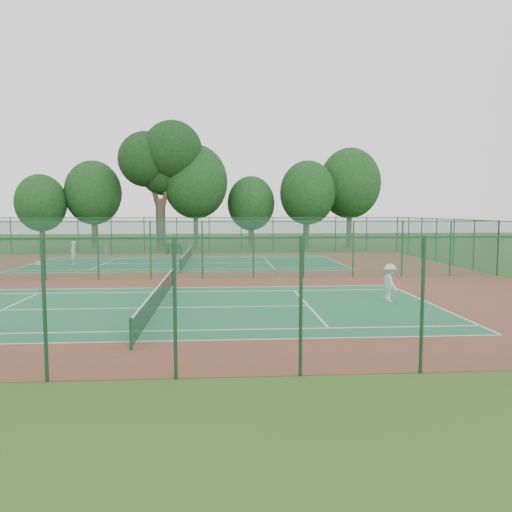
% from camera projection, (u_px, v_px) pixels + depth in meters
% --- Properties ---
extents(ground, '(120.00, 120.00, 0.00)m').
position_uv_depth(ground, '(177.00, 279.00, 30.00)').
color(ground, '#2B4C17').
rests_on(ground, ground).
extents(red_pad, '(40.00, 36.00, 0.01)m').
position_uv_depth(red_pad, '(177.00, 279.00, 30.00)').
color(red_pad, maroon).
rests_on(red_pad, ground).
extents(court_near, '(23.77, 10.97, 0.01)m').
position_uv_depth(court_near, '(158.00, 308.00, 21.05)').
color(court_near, '#216947').
rests_on(court_near, red_pad).
extents(court_far, '(23.77, 10.97, 0.01)m').
position_uv_depth(court_far, '(187.00, 263.00, 38.94)').
color(court_far, '#1E6140').
rests_on(court_far, red_pad).
extents(fence_north, '(40.00, 0.09, 3.50)m').
position_uv_depth(fence_north, '(193.00, 235.00, 47.72)').
color(fence_north, '#194D2F').
rests_on(fence_north, ground).
extents(fence_south, '(40.00, 0.09, 3.50)m').
position_uv_depth(fence_south, '(110.00, 309.00, 11.95)').
color(fence_south, '#174626').
rests_on(fence_south, ground).
extents(fence_east, '(0.09, 36.00, 3.50)m').
position_uv_depth(fence_east, '(498.00, 248.00, 31.24)').
color(fence_east, '#1C5534').
rests_on(fence_east, ground).
extents(fence_divider, '(40.00, 0.09, 3.50)m').
position_uv_depth(fence_divider, '(176.00, 250.00, 29.84)').
color(fence_divider, '#17462D').
rests_on(fence_divider, ground).
extents(tennis_net_near, '(0.10, 12.90, 0.97)m').
position_uv_depth(tennis_net_near, '(158.00, 295.00, 21.01)').
color(tennis_net_near, '#14391F').
rests_on(tennis_net_near, ground).
extents(tennis_net_far, '(0.10, 12.90, 0.97)m').
position_uv_depth(tennis_net_far, '(187.00, 256.00, 38.89)').
color(tennis_net_far, '#12321D').
rests_on(tennis_net_far, ground).
extents(player_near, '(0.77, 1.18, 1.72)m').
position_uv_depth(player_near, '(390.00, 283.00, 22.42)').
color(player_near, silver).
rests_on(player_near, court_near).
extents(player_far, '(0.43, 0.65, 1.77)m').
position_uv_depth(player_far, '(73.00, 253.00, 37.80)').
color(player_far, silver).
rests_on(player_far, court_far).
extents(trash_bin, '(0.48, 0.48, 0.85)m').
position_uv_depth(trash_bin, '(107.00, 250.00, 46.35)').
color(trash_bin, slate).
rests_on(trash_bin, red_pad).
extents(bench, '(1.77, 1.07, 1.05)m').
position_uv_depth(bench, '(174.00, 248.00, 46.96)').
color(bench, black).
rests_on(bench, red_pad).
extents(kit_bag, '(0.78, 0.46, 0.27)m').
position_uv_depth(kit_bag, '(41.00, 263.00, 37.65)').
color(kit_bag, white).
rests_on(kit_bag, red_pad).
extents(stray_ball_a, '(0.06, 0.06, 0.06)m').
position_uv_depth(stray_ball_a, '(239.00, 280.00, 29.48)').
color(stray_ball_a, '#AAC52E').
rests_on(stray_ball_a, red_pad).
extents(stray_ball_b, '(0.07, 0.07, 0.07)m').
position_uv_depth(stray_ball_b, '(280.00, 279.00, 29.69)').
color(stray_ball_b, yellow).
rests_on(stray_ball_b, red_pad).
extents(stray_ball_c, '(0.07, 0.07, 0.07)m').
position_uv_depth(stray_ball_c, '(190.00, 279.00, 29.51)').
color(stray_ball_c, '#E3F438').
rests_on(stray_ball_c, red_pad).
extents(big_tree, '(8.66, 6.34, 13.30)m').
position_uv_depth(big_tree, '(161.00, 159.00, 51.30)').
color(big_tree, '#31251B').
rests_on(big_tree, ground).
extents(evergreen_row, '(39.00, 5.00, 12.00)m').
position_uv_depth(evergreen_row, '(201.00, 249.00, 54.12)').
color(evergreen_row, black).
rests_on(evergreen_row, ground).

